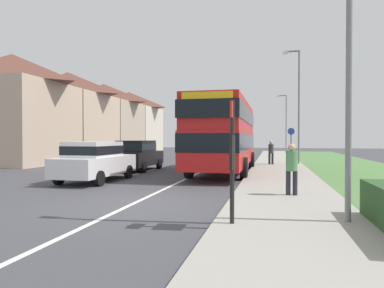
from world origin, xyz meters
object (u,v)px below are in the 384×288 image
street_lamp_near (343,32)px  parked_car_white (95,160)px  parked_car_black (137,154)px  pedestrian_at_stop (292,167)px  pedestrian_walking_away (271,151)px  double_decker_bus (224,133)px  street_lamp_mid (297,100)px  cycle_route_sign (291,145)px  street_lamp_far (285,120)px  bus_stop_sign (232,153)px

street_lamp_near → parked_car_white: bearing=147.2°
parked_car_black → street_lamp_near: street_lamp_near is taller
pedestrian_at_stop → pedestrian_walking_away: bearing=92.9°
parked_car_black → double_decker_bus: bearing=-3.3°
street_lamp_mid → double_decker_bus: bearing=-123.8°
street_lamp_mid → cycle_route_sign: bearing=-112.2°
parked_car_white → street_lamp_far: size_ratio=0.63×
bus_stop_sign → cycle_route_sign: size_ratio=1.03×
parked_car_white → parked_car_black: parked_car_black is taller
parked_car_white → street_lamp_near: 10.83m
pedestrian_walking_away → pedestrian_at_stop: bearing=-87.1°
double_decker_bus → bus_stop_sign: (1.68, -11.12, -0.60)m
parked_car_white → street_lamp_far: 30.01m
cycle_route_sign → street_lamp_far: 18.83m
cycle_route_sign → street_lamp_near: (0.19, -15.50, 2.58)m
street_lamp_far → street_lamp_near: bearing=-90.2°
cycle_route_sign → street_lamp_far: size_ratio=0.36×
double_decker_bus → parked_car_white: (-4.86, -4.83, -1.21)m
pedestrian_walking_away → cycle_route_sign: cycle_route_sign is taller
parked_car_black → cycle_route_sign: bearing=28.5°
parked_car_black → pedestrian_at_stop: bearing=-43.1°
pedestrian_at_stop → bus_stop_sign: 4.12m
double_decker_bus → cycle_route_sign: bearing=53.9°
parked_car_black → cycle_route_sign: 9.95m
double_decker_bus → street_lamp_near: street_lamp_near is taller
double_decker_bus → street_lamp_mid: 7.77m
pedestrian_walking_away → cycle_route_sign: size_ratio=0.66×
parked_car_white → street_lamp_far: (8.84, 28.51, 3.10)m
bus_stop_sign → cycle_route_sign: 16.29m
parked_car_black → street_lamp_far: size_ratio=0.59×
cycle_route_sign → parked_car_black: bearing=-151.5°
street_lamp_mid → street_lamp_far: street_lamp_mid is taller
bus_stop_sign → cycle_route_sign: (1.99, 16.16, -0.11)m
street_lamp_near → parked_car_black: bearing=129.7°
pedestrian_walking_away → street_lamp_near: street_lamp_near is taller
double_decker_bus → pedestrian_walking_away: 5.87m
pedestrian_walking_away → street_lamp_mid: 4.00m
parked_car_black → pedestrian_at_stop: size_ratio=2.46×
pedestrian_walking_away → double_decker_bus: bearing=-114.6°
parked_car_black → street_lamp_far: street_lamp_far is taller
pedestrian_at_stop → parked_car_black: bearing=136.9°
parked_car_white → cycle_route_sign: (8.53, 9.87, 0.50)m
double_decker_bus → parked_car_white: bearing=-135.2°
parked_car_white → pedestrian_walking_away: size_ratio=2.63×
double_decker_bus → parked_car_black: double_decker_bus is taller
pedestrian_at_stop → street_lamp_mid: (1.09, 13.44, 3.48)m
parked_car_black → bus_stop_sign: (6.73, -11.42, 0.60)m
parked_car_white → bus_stop_sign: bearing=-43.9°
parked_car_black → bus_stop_sign: size_ratio=1.58×
cycle_route_sign → street_lamp_mid: street_lamp_mid is taller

